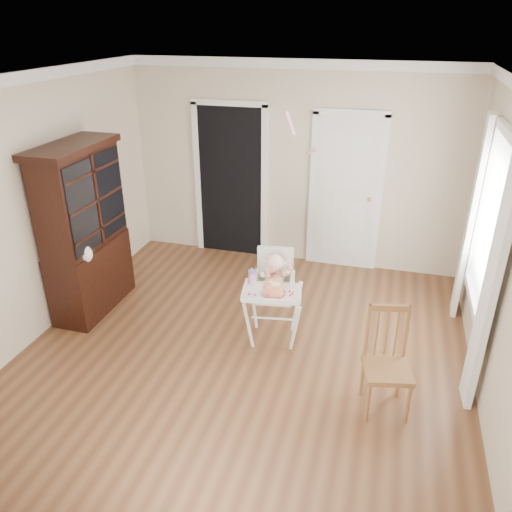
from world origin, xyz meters
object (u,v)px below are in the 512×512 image
(cake, at_px, (273,288))
(dining_chair, at_px, (387,365))
(high_chair, at_px, (274,287))
(china_cabinet, at_px, (85,231))
(sippy_cup, at_px, (252,276))

(cake, xyz_separation_m, dining_chair, (1.13, -0.48, -0.32))
(high_chair, bearing_deg, china_cabinet, 168.90)
(high_chair, height_order, china_cabinet, china_cabinet)
(china_cabinet, height_order, dining_chair, china_cabinet)
(cake, relative_size, china_cabinet, 0.13)
(sippy_cup, xyz_separation_m, dining_chair, (1.39, -0.63, -0.34))
(sippy_cup, bearing_deg, dining_chair, -24.40)
(high_chair, distance_m, dining_chair, 1.42)
(cake, distance_m, sippy_cup, 0.30)
(high_chair, relative_size, china_cabinet, 0.52)
(sippy_cup, distance_m, dining_chair, 1.57)
(cake, distance_m, dining_chair, 1.27)
(china_cabinet, relative_size, dining_chair, 2.04)
(cake, height_order, dining_chair, dining_chair)
(sippy_cup, relative_size, china_cabinet, 0.09)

